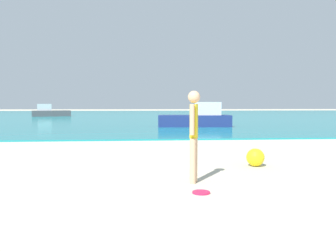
{
  "coord_description": "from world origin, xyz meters",
  "views": [
    {
      "loc": [
        -0.49,
        1.03,
        1.39
      ],
      "look_at": [
        0.13,
        8.65,
        0.89
      ],
      "focal_mm": 34.95,
      "sensor_mm": 36.0,
      "label": 1
    }
  ],
  "objects_px": {
    "boat_near": "(197,118)",
    "beach_ball": "(255,157)",
    "boat_far": "(50,112)",
    "person_standing": "(194,131)",
    "frisbee": "(201,192)"
  },
  "relations": [
    {
      "from": "person_standing",
      "to": "frisbee",
      "type": "height_order",
      "value": "person_standing"
    },
    {
      "from": "person_standing",
      "to": "beach_ball",
      "type": "relative_size",
      "value": 4.05
    },
    {
      "from": "person_standing",
      "to": "boat_near",
      "type": "distance_m",
      "value": 14.07
    },
    {
      "from": "frisbee",
      "to": "boat_far",
      "type": "bearing_deg",
      "value": 108.85
    },
    {
      "from": "frisbee",
      "to": "beach_ball",
      "type": "distance_m",
      "value": 2.68
    },
    {
      "from": "beach_ball",
      "to": "boat_near",
      "type": "bearing_deg",
      "value": 86.34
    },
    {
      "from": "frisbee",
      "to": "beach_ball",
      "type": "bearing_deg",
      "value": 52.53
    },
    {
      "from": "person_standing",
      "to": "frisbee",
      "type": "distance_m",
      "value": 1.15
    },
    {
      "from": "boat_near",
      "to": "boat_far",
      "type": "bearing_deg",
      "value": -50.49
    },
    {
      "from": "boat_near",
      "to": "beach_ball",
      "type": "xyz_separation_m",
      "value": [
        -0.8,
        -12.43,
        -0.37
      ]
    },
    {
      "from": "boat_far",
      "to": "person_standing",
      "type": "bearing_deg",
      "value": -87.39
    },
    {
      "from": "person_standing",
      "to": "boat_near",
      "type": "xyz_separation_m",
      "value": [
        2.43,
        13.85,
        -0.35
      ]
    },
    {
      "from": "boat_far",
      "to": "beach_ball",
      "type": "distance_m",
      "value": 33.46
    },
    {
      "from": "frisbee",
      "to": "boat_near",
      "type": "xyz_separation_m",
      "value": [
        2.42,
        14.55,
        0.56
      ]
    },
    {
      "from": "person_standing",
      "to": "boat_far",
      "type": "distance_m",
      "value": 34.21
    }
  ]
}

